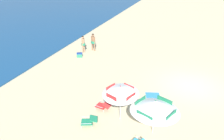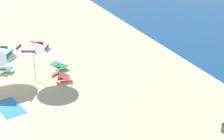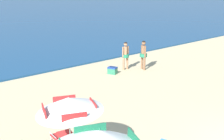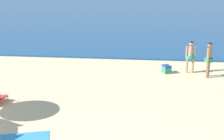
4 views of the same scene
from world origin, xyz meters
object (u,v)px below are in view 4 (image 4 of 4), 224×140
person_standing_beside (190,55)px  cooler_box (166,69)px  person_standing_near_shore (209,57)px  beach_towel (18,140)px

person_standing_beside → cooler_box: 1.42m
person_standing_beside → cooler_box: person_standing_beside is taller
person_standing_near_shore → cooler_box: (-1.97, 0.49, -0.79)m
person_standing_near_shore → beach_towel: bearing=-132.5°
person_standing_beside → beach_towel: size_ratio=0.92×
cooler_box → person_standing_near_shore: bearing=-14.1°
person_standing_near_shore → cooler_box: bearing=165.9°
person_standing_near_shore → beach_towel: size_ratio=0.96×
person_standing_near_shore → cooler_box: 2.18m
person_standing_near_shore → person_standing_beside: person_standing_near_shore is taller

